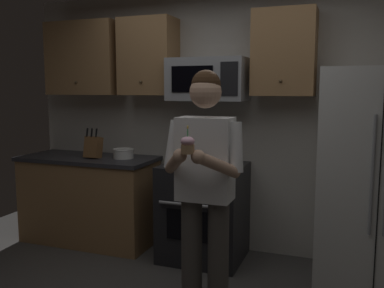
{
  "coord_description": "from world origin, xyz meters",
  "views": [
    {
      "loc": [
        1.12,
        -2.37,
        1.63
      ],
      "look_at": [
        0.1,
        0.37,
        1.25
      ],
      "focal_mm": 39.5,
      "sensor_mm": 36.0,
      "label": 1
    }
  ],
  "objects": [
    {
      "name": "cupcake",
      "position": [
        0.2,
        0.03,
        1.29
      ],
      "size": [
        0.09,
        0.09,
        0.17
      ],
      "color": "#A87F56"
    },
    {
      "name": "counter_left",
      "position": [
        -1.45,
        1.38,
        0.46
      ],
      "size": [
        1.44,
        0.66,
        0.92
      ],
      "color": "#9E7247",
      "rests_on": "ground"
    },
    {
      "name": "bowl_large_white",
      "position": [
        -1.05,
        1.42,
        0.97
      ],
      "size": [
        0.21,
        0.21,
        0.1
      ],
      "color": "white",
      "rests_on": "counter_left"
    },
    {
      "name": "oven_range",
      "position": [
        -0.15,
        1.36,
        0.46
      ],
      "size": [
        0.76,
        0.7,
        0.93
      ],
      "color": "black",
      "rests_on": "ground"
    },
    {
      "name": "wall_back",
      "position": [
        0.0,
        1.75,
        1.3
      ],
      "size": [
        4.4,
        0.1,
        2.6
      ],
      "primitive_type": "cube",
      "color": "beige",
      "rests_on": "ground"
    },
    {
      "name": "refrigerator",
      "position": [
        1.35,
        1.32,
        0.9
      ],
      "size": [
        0.9,
        0.75,
        1.8
      ],
      "color": "white",
      "rests_on": "ground"
    },
    {
      "name": "person",
      "position": [
        0.2,
        0.36,
        1.0
      ],
      "size": [
        0.6,
        0.48,
        1.76
      ],
      "color": "#4C4742",
      "rests_on": "ground"
    },
    {
      "name": "cabinet_row_upper",
      "position": [
        -0.72,
        1.53,
        1.95
      ],
      "size": [
        2.78,
        0.36,
        0.76
      ],
      "color": "#9E7247"
    },
    {
      "name": "knife_block",
      "position": [
        -1.35,
        1.33,
        1.03
      ],
      "size": [
        0.16,
        0.15,
        0.32
      ],
      "color": "brown",
      "rests_on": "counter_left"
    },
    {
      "name": "microwave",
      "position": [
        -0.15,
        1.48,
        1.72
      ],
      "size": [
        0.74,
        0.41,
        0.4
      ],
      "color": "#9EA0A5"
    }
  ]
}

